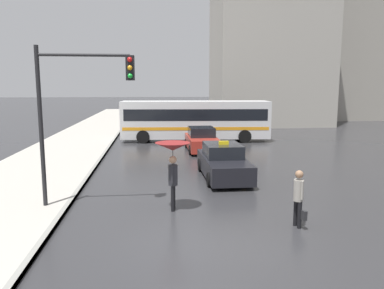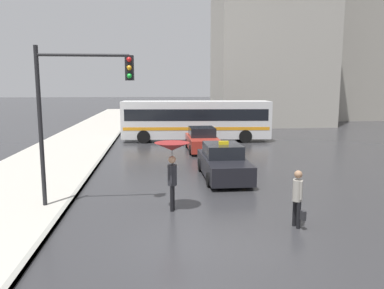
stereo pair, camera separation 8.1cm
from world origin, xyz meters
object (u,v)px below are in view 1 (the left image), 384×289
object	(u,v)px
pedestrian_man	(299,195)
traffic_light	(79,98)
sedan_red	(202,140)
pedestrian_with_umbrella	(173,155)
taxi	(223,162)
city_bus	(195,119)

from	to	relation	value
pedestrian_man	traffic_light	world-z (taller)	traffic_light
sedan_red	pedestrian_man	size ratio (longest dim) A/B	2.53
pedestrian_with_umbrella	pedestrian_man	distance (m)	4.14
taxi	pedestrian_with_umbrella	bearing A→B (deg)	59.82
pedestrian_with_umbrella	pedestrian_man	size ratio (longest dim) A/B	1.34
city_bus	pedestrian_with_umbrella	bearing A→B (deg)	174.95
sedan_red	pedestrian_man	world-z (taller)	pedestrian_man
taxi	sedan_red	world-z (taller)	taxi
city_bus	pedestrian_with_umbrella	xyz separation A→B (m)	(-2.64, -16.24, 0.20)
pedestrian_with_umbrella	pedestrian_man	world-z (taller)	pedestrian_with_umbrella
city_bus	pedestrian_man	bearing A→B (deg)	-172.94
taxi	city_bus	bearing A→B (deg)	-90.55
pedestrian_man	city_bus	bearing A→B (deg)	172.79
taxi	pedestrian_with_umbrella	distance (m)	5.16
city_bus	pedestrian_man	size ratio (longest dim) A/B	6.60
sedan_red	pedestrian_with_umbrella	world-z (taller)	pedestrian_with_umbrella
taxi	pedestrian_man	size ratio (longest dim) A/B	2.78
pedestrian_man	sedan_red	bearing A→B (deg)	174.29
taxi	traffic_light	bearing A→B (deg)	34.49
sedan_red	city_bus	world-z (taller)	city_bus
pedestrian_with_umbrella	traffic_light	world-z (taller)	traffic_light
pedestrian_man	traffic_light	bearing A→B (deg)	-120.51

